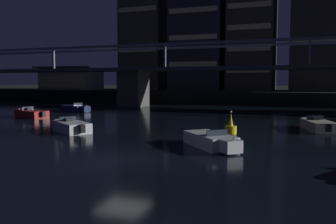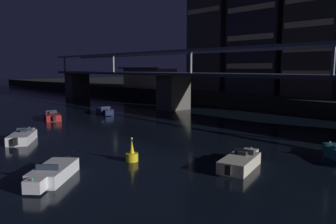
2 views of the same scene
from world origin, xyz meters
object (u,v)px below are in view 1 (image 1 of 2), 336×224
object	(u,v)px
river_bridge	(235,79)
speedboat_near_center	(75,108)
tower_west_tall	(200,27)
speedboat_mid_right	(212,141)
tower_central	(253,41)
speedboat_near_right	(71,126)
speedboat_mid_left	(317,125)
waterfront_pavilion	(71,79)
channel_buoy	(231,127)
speedboat_mid_center	(31,114)

from	to	relation	value
river_bridge	speedboat_near_center	xyz separation A→B (m)	(-19.08, -11.11, -3.93)
tower_west_tall	speedboat_near_center	size ratio (longest dim) A/B	4.89
speedboat_mid_right	tower_central	bearing A→B (deg)	93.96
speedboat_near_right	speedboat_mid_left	world-z (taller)	same
waterfront_pavilion	speedboat_near_center	xyz separation A→B (m)	(17.03, -23.03, -4.02)
river_bridge	waterfront_pavilion	world-z (taller)	river_bridge
waterfront_pavilion	channel_buoy	size ratio (longest dim) A/B	7.05
river_bridge	tower_west_tall	size ratio (longest dim) A/B	4.08
waterfront_pavilion	speedboat_mid_right	bearing A→B (deg)	-46.21
waterfront_pavilion	speedboat_mid_left	size ratio (longest dim) A/B	2.40
tower_central	speedboat_mid_center	distance (m)	44.32
tower_west_tall	speedboat_mid_right	world-z (taller)	tower_west_tall
speedboat_mid_left	channel_buoy	distance (m)	7.70
speedboat_mid_center	channel_buoy	bearing A→B (deg)	-10.63
speedboat_mid_left	speedboat_near_center	bearing A→B (deg)	164.72
speedboat_near_center	channel_buoy	world-z (taller)	channel_buoy
speedboat_near_right	speedboat_mid_left	bearing A→B (deg)	22.57
speedboat_near_center	speedboat_mid_center	distance (m)	8.01
waterfront_pavilion	speedboat_mid_right	world-z (taller)	waterfront_pavilion
tower_west_tall	waterfront_pavilion	world-z (taller)	tower_west_tall
speedboat_mid_right	channel_buoy	bearing A→B (deg)	88.99
waterfront_pavilion	speedboat_mid_left	distance (m)	55.58
river_bridge	speedboat_mid_center	bearing A→B (deg)	-135.17
waterfront_pavilion	speedboat_mid_left	bearing A→B (deg)	-33.93
speedboat_mid_center	speedboat_mid_left	bearing A→B (deg)	0.19
speedboat_mid_right	river_bridge	bearing A→B (deg)	96.69
speedboat_mid_right	channel_buoy	size ratio (longest dim) A/B	2.56
tower_west_tall	channel_buoy	xyz separation A→B (m)	(13.47, -41.25, -14.05)
tower_west_tall	speedboat_mid_left	bearing A→B (deg)	-61.76
waterfront_pavilion	channel_buoy	distance (m)	53.24
speedboat_near_right	speedboat_mid_left	size ratio (longest dim) A/B	0.92
speedboat_mid_left	speedboat_mid_right	xyz separation A→B (m)	(-6.44, -10.31, 0.00)
speedboat_near_center	speedboat_mid_center	xyz separation A→B (m)	(-0.16, -8.01, 0.00)
river_bridge	tower_central	distance (m)	20.49
speedboat_mid_left	waterfront_pavilion	bearing A→B (deg)	146.07
speedboat_near_center	speedboat_near_right	world-z (taller)	same
tower_central	channel_buoy	world-z (taller)	tower_central
river_bridge	speedboat_mid_left	size ratio (longest dim) A/B	19.67
tower_west_tall	speedboat_near_right	bearing A→B (deg)	-88.30
speedboat_near_right	speedboat_mid_left	distance (m)	20.01
speedboat_mid_left	channel_buoy	size ratio (longest dim) A/B	2.94
speedboat_near_center	speedboat_mid_center	bearing A→B (deg)	-91.12
speedboat_mid_left	speedboat_mid_center	xyz separation A→B (m)	(-29.12, -0.09, 0.00)
speedboat_near_center	speedboat_near_right	distance (m)	18.79
river_bridge	channel_buoy	world-z (taller)	river_bridge
tower_west_tall	waterfront_pavilion	bearing A→B (deg)	-167.23
speedboat_near_center	speedboat_near_right	xyz separation A→B (m)	(10.48, -15.59, 0.00)
tower_central	speedboat_near_right	size ratio (longest dim) A/B	4.00
speedboat_near_center	river_bridge	bearing A→B (deg)	30.22
tower_central	waterfront_pavilion	bearing A→B (deg)	-168.67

